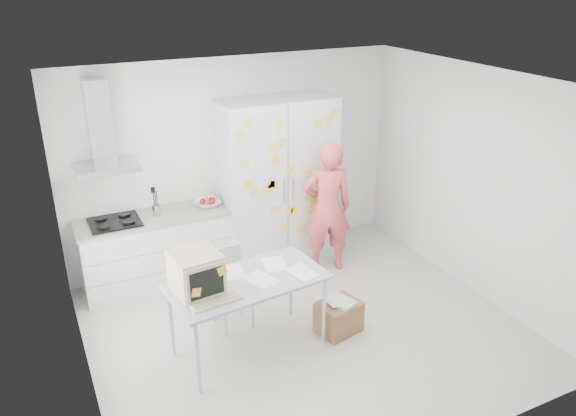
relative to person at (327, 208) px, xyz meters
name	(u,v)px	position (x,y,z in m)	size (l,w,h in m)	color
floor	(305,329)	(-0.88, -1.10, -0.88)	(4.50, 4.00, 0.02)	silver
walls	(277,194)	(-0.88, -0.38, 0.48)	(4.52, 4.01, 2.70)	white
ceiling	(308,84)	(-0.88, -1.10, 1.83)	(4.50, 4.00, 0.02)	white
counter_run	(156,249)	(-2.08, 0.60, -0.40)	(1.84, 0.63, 1.28)	white
range_hood	(101,134)	(-2.53, 0.74, 1.09)	(0.70, 0.48, 1.01)	silver
tall_cabinet	(277,182)	(-0.43, 0.57, 0.23)	(1.50, 0.68, 2.20)	silver
person	(327,208)	(0.00, 0.00, 0.00)	(0.63, 0.42, 1.74)	#E35859
desk	(216,278)	(-1.90, -1.17, 0.07)	(1.63, 0.95, 1.24)	#A5ACAF
chair	(229,282)	(-1.57, -0.60, -0.37)	(0.42, 0.42, 0.89)	#BBBBB8
cardboard_box	(339,316)	(-0.57, -1.30, -0.68)	(0.51, 0.45, 0.39)	olive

